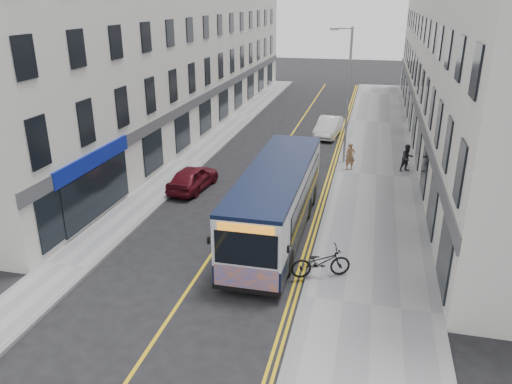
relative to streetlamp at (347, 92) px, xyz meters
The scene contains 17 objects.
ground 15.25m from the streetlamp, 106.58° to the right, with size 140.00×140.00×0.00m, color black.
pavement_east 5.20m from the streetlamp, 43.87° to the right, with size 4.50×64.00×0.12m, color gray.
pavement_west 10.33m from the streetlamp, 167.70° to the right, with size 2.00×64.00×0.12m, color gray.
kerb_east 4.76m from the streetlamp, 94.85° to the right, with size 0.18×64.00×0.13m, color slate.
kerb_west 9.45m from the streetlamp, 166.24° to the right, with size 0.18×64.00×0.13m, color slate.
road_centre_line 6.37m from the streetlamp, 154.37° to the right, with size 0.12×64.00×0.01m, color gold.
road_dbl_yellow_inner 4.85m from the streetlamp, 107.21° to the right, with size 0.10×64.00×0.01m, color gold.
road_dbl_yellow_outer 4.83m from the streetlamp, 101.85° to the right, with size 0.10×64.00×0.01m, color gold.
terrace_east 10.35m from the streetlamp, 43.68° to the left, with size 6.00×46.00×13.00m, color silver.
terrace_west 15.06m from the streetlamp, 152.01° to the left, with size 6.00×46.00×13.00m, color beige.
streetlamp is the anchor object (origin of this frame).
city_bus 11.11m from the streetlamp, 100.87° to the right, with size 2.43×10.38×3.01m.
bicycle 14.29m from the streetlamp, 89.04° to the right, with size 0.76×2.17×1.14m, color black.
pedestrian_near 3.78m from the streetlamp, 69.62° to the right, with size 0.57×0.38×1.57m, color #8C623F.
pedestrian_far 5.18m from the streetlamp, 14.51° to the right, with size 0.77×0.60×1.58m, color #222227.
car_white 7.40m from the streetlamp, 103.47° to the left, with size 1.47×4.21×1.39m, color silver.
car_maroon 10.39m from the streetlamp, 139.46° to the right, with size 1.53×3.81×1.30m, color #530D17.
Camera 1 is at (5.77, -15.59, 9.51)m, focal length 35.00 mm.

